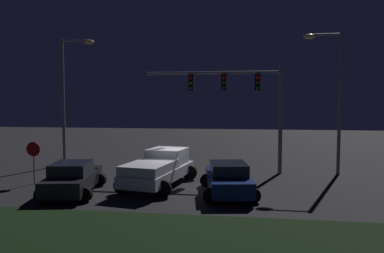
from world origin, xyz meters
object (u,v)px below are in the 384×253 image
object	(u,v)px
pickup_truck	(160,166)
car_sedan_far	(73,178)
street_lamp_left	(69,87)
stop_sign	(33,155)
traffic_signal_gantry	(240,92)
street_lamp_right	(333,86)
car_sedan	(228,179)

from	to	relation	value
pickup_truck	car_sedan_far	size ratio (longest dim) A/B	1.22
street_lamp_left	stop_sign	distance (m)	6.82
car_sedan_far	traffic_signal_gantry	xyz separation A→B (m)	(7.71, 6.20, 4.16)
street_lamp_right	stop_sign	size ratio (longest dim) A/B	3.78
car_sedan_far	traffic_signal_gantry	bearing A→B (deg)	-61.43
traffic_signal_gantry	street_lamp_left	size ratio (longest dim) A/B	0.97
pickup_truck	traffic_signal_gantry	bearing A→B (deg)	-34.64
traffic_signal_gantry	street_lamp_left	world-z (taller)	street_lamp_left
street_lamp_left	pickup_truck	bearing A→B (deg)	-34.33
street_lamp_left	street_lamp_right	bearing A→B (deg)	-2.89
car_sedan	car_sedan_far	xyz separation A→B (m)	(-7.22, -0.88, 0.00)
traffic_signal_gantry	car_sedan	bearing A→B (deg)	-95.35
pickup_truck	traffic_signal_gantry	xyz separation A→B (m)	(4.02, 4.05, 3.90)
car_sedan_far	traffic_signal_gantry	world-z (taller)	traffic_signal_gantry
stop_sign	street_lamp_left	bearing A→B (deg)	97.99
car_sedan	street_lamp_left	world-z (taller)	street_lamp_left
traffic_signal_gantry	stop_sign	distance (m)	12.09
car_sedan_far	stop_sign	xyz separation A→B (m)	(-2.96, 1.61, 0.82)
car_sedan	stop_sign	bearing A→B (deg)	77.04
street_lamp_right	street_lamp_left	bearing A→B (deg)	177.11
stop_sign	car_sedan_far	bearing A→B (deg)	-28.51
pickup_truck	stop_sign	xyz separation A→B (m)	(-6.65, -0.54, 0.56)
car_sedan	stop_sign	xyz separation A→B (m)	(-10.18, 0.73, 0.82)
car_sedan	traffic_signal_gantry	bearing A→B (deg)	-14.20
car_sedan	stop_sign	world-z (taller)	stop_sign
traffic_signal_gantry	stop_sign	xyz separation A→B (m)	(-10.68, -4.59, -3.34)
street_lamp_left	stop_sign	bearing A→B (deg)	-82.01
car_sedan	street_lamp_right	world-z (taller)	street_lamp_right
street_lamp_right	stop_sign	xyz separation A→B (m)	(-16.11, -4.77, -3.69)
car_sedan	car_sedan_far	distance (m)	7.27
car_sedan_far	street_lamp_left	xyz separation A→B (m)	(-3.75, 7.23, 4.60)
car_sedan_far	traffic_signal_gantry	distance (m)	10.74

